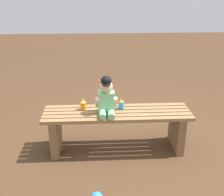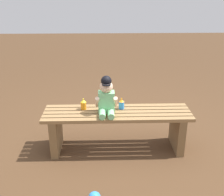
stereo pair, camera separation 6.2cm
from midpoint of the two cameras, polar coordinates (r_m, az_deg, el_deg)
The scene contains 5 objects.
ground_plane at distance 3.22m, azimuth 1.58°, elevation -10.16°, with size 16.00×16.00×0.00m, color #4C331E.
park_bench at distance 3.07m, azimuth 1.64°, elevation -5.34°, with size 1.58×0.41×0.45m.
child_figure at distance 2.91m, azimuth -0.55°, elevation 0.14°, with size 0.23×0.27×0.40m.
sippy_cup_left at distance 3.05m, azimuth -5.28°, elevation -1.28°, with size 0.06×0.06×0.12m.
sippy_cup_right at distance 3.05m, azimuth 2.54°, elevation -1.19°, with size 0.06×0.06×0.12m.
Camera 2 is at (-0.14, -2.71, 1.73)m, focal length 44.72 mm.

